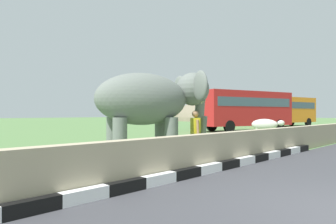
# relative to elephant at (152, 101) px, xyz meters

# --- Properties ---
(striped_curb) EXTENTS (16.20, 0.20, 0.24)m
(striped_curb) POSITION_rel_elephant_xyz_m (-1.82, -2.66, -1.85)
(striped_curb) COLOR white
(striped_curb) RESTS_ON ground_plane
(barrier_parapet) EXTENTS (28.00, 0.36, 1.00)m
(barrier_parapet) POSITION_rel_elephant_xyz_m (0.53, -2.36, -1.47)
(barrier_parapet) COLOR tan
(barrier_parapet) RESTS_ON ground_plane
(elephant) EXTENTS (4.04, 3.17, 2.99)m
(elephant) POSITION_rel_elephant_xyz_m (0.00, 0.00, 0.00)
(elephant) COLOR slate
(elephant) RESTS_ON ground_plane
(person_handler) EXTENTS (0.43, 0.60, 1.66)m
(person_handler) POSITION_rel_elephant_xyz_m (1.36, -0.72, -1.04)
(person_handler) COLOR navy
(person_handler) RESTS_ON ground_plane
(bus_red) EXTENTS (9.52, 4.93, 3.50)m
(bus_red) POSITION_rel_elephant_xyz_m (17.45, 6.58, 0.11)
(bus_red) COLOR #B21E1E
(bus_red) RESTS_ON ground_plane
(bus_orange) EXTENTS (9.26, 4.23, 3.50)m
(bus_orange) POSITION_rel_elephant_xyz_m (29.28, 8.04, 0.11)
(bus_orange) COLOR orange
(bus_orange) RESTS_ON ground_plane
(cow_near) EXTENTS (1.21, 1.88, 1.23)m
(cow_near) POSITION_rel_elephant_xyz_m (10.26, 1.14, -1.10)
(cow_near) COLOR beige
(cow_near) RESTS_ON ground_plane
(hill_east) EXTENTS (31.34, 25.07, 11.95)m
(hill_east) POSITION_rel_elephant_xyz_m (53.53, 29.98, -1.97)
(hill_east) COLOR #786D56
(hill_east) RESTS_ON ground_plane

